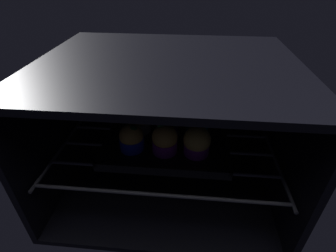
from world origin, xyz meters
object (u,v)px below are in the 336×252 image
at_px(muffin_row0_col1, 165,140).
at_px(muffin_row1_col2, 197,123).
at_px(muffin_row0_col2, 197,142).
at_px(muffin_row1_col0, 139,120).
at_px(muffin_row1_col1, 168,122).
at_px(muffin_row2_col2, 197,108).
at_px(muffin_row2_col1, 172,107).
at_px(muffin_row2_col0, 145,106).
at_px(muffin_row0_col0, 132,138).
at_px(baking_tray, 168,133).

bearing_deg(muffin_row0_col1, muffin_row1_col2, 47.45).
bearing_deg(muffin_row0_col2, muffin_row0_col1, 179.91).
relative_size(muffin_row1_col0, muffin_row1_col1, 0.97).
bearing_deg(muffin_row2_col2, muffin_row0_col2, -90.24).
bearing_deg(muffin_row1_col2, muffin_row1_col1, -176.01).
relative_size(muffin_row1_col1, muffin_row2_col1, 0.95).
height_order(muffin_row2_col1, muffin_row2_col2, same).
bearing_deg(muffin_row1_col1, muffin_row2_col1, 87.09).
height_order(muffin_row0_col1, muffin_row2_col0, same).
distance_m(muffin_row0_col0, muffin_row2_col0, 0.16).
height_order(muffin_row0_col1, muffin_row2_col2, muffin_row2_col2).
bearing_deg(muffin_row2_col1, baking_tray, -92.47).
relative_size(baking_tray, muffin_row1_col0, 4.27).
bearing_deg(muffin_row1_col1, muffin_row1_col2, 3.99).
distance_m(muffin_row1_col0, muffin_row2_col0, 0.08).
xyz_separation_m(muffin_row1_col1, muffin_row1_col2, (0.08, 0.01, -0.00)).
distance_m(muffin_row1_col1, muffin_row2_col1, 0.08).
distance_m(muffin_row1_col0, muffin_row2_col2, 0.17).
relative_size(muffin_row0_col2, muffin_row1_col1, 0.97).
xyz_separation_m(muffin_row1_col0, muffin_row2_col1, (0.08, 0.08, 0.00)).
height_order(muffin_row0_col1, muffin_row0_col2, muffin_row0_col1).
bearing_deg(muffin_row1_col2, muffin_row0_col2, -90.86).
bearing_deg(baking_tray, muffin_row0_col2, -47.01).
bearing_deg(muffin_row2_col2, muffin_row2_col1, 179.17).
xyz_separation_m(muffin_row0_col1, muffin_row0_col2, (0.08, -0.00, -0.00)).
distance_m(muffin_row1_col1, muffin_row2_col0, 0.11).
bearing_deg(baking_tray, muffin_row2_col0, 133.92).
distance_m(baking_tray, muffin_row1_col0, 0.09).
bearing_deg(muffin_row2_col0, muffin_row0_col2, -46.55).
height_order(muffin_row1_col0, muffin_row2_col2, muffin_row2_col2).
xyz_separation_m(baking_tray, muffin_row1_col2, (0.08, 0.00, 0.04)).
distance_m(muffin_row0_col2, muffin_row2_col2, 0.16).
bearing_deg(muffin_row0_col0, muffin_row2_col2, 44.97).
bearing_deg(muffin_row2_col1, muffin_row0_col0, -118.06).
relative_size(muffin_row1_col0, muffin_row2_col2, 0.92).
height_order(baking_tray, muffin_row1_col1, muffin_row1_col1).
bearing_deg(baking_tray, muffin_row1_col0, -179.81).
relative_size(muffin_row0_col0, muffin_row0_col2, 0.93).
bearing_deg(muffin_row1_col1, muffin_row1_col0, 177.87).
bearing_deg(muffin_row1_col0, muffin_row0_col0, -92.68).
xyz_separation_m(baking_tray, muffin_row1_col0, (-0.08, -0.00, 0.04)).
height_order(muffin_row0_col1, muffin_row1_col0, muffin_row0_col1).
distance_m(muffin_row0_col2, muffin_row1_col0, 0.17).
height_order(muffin_row2_col0, muffin_row2_col2, muffin_row2_col2).
height_order(muffin_row0_col1, muffin_row1_col2, muffin_row0_col1).
distance_m(muffin_row1_col2, muffin_row2_col1, 0.11).
relative_size(muffin_row0_col2, muffin_row1_col2, 1.05).
height_order(muffin_row1_col1, muffin_row2_col1, muffin_row2_col1).
distance_m(muffin_row0_col0, muffin_row2_col2, 0.22).
bearing_deg(muffin_row1_col0, muffin_row0_col1, -46.20).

